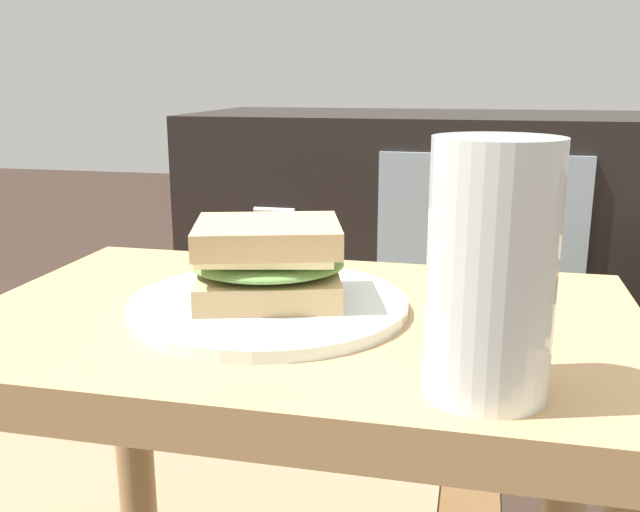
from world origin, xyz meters
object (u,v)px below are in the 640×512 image
at_px(plate, 269,304).
at_px(sandwich_front, 268,261).
at_px(beer_glass, 491,274).
at_px(tv_cabinet, 422,249).

relative_size(plate, sandwich_front, 1.56).
height_order(sandwich_front, beer_glass, beer_glass).
relative_size(tv_cabinet, beer_glass, 6.04).
distance_m(tv_cabinet, sandwich_front, 0.97).
bearing_deg(beer_glass, tv_cabinet, 96.44).
xyz_separation_m(tv_cabinet, plate, (-0.06, -0.95, 0.17)).
distance_m(plate, sandwich_front, 0.04).
relative_size(sandwich_front, beer_glass, 0.95).
relative_size(plate, beer_glass, 1.48).
xyz_separation_m(tv_cabinet, beer_glass, (0.12, -1.07, 0.25)).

